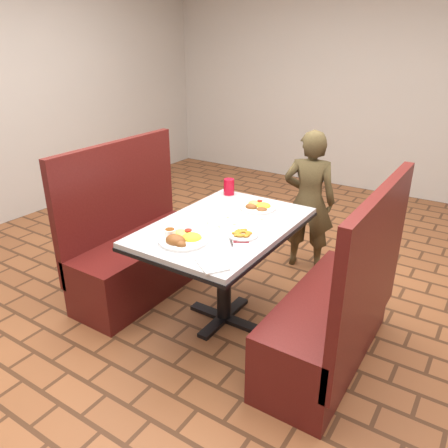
{
  "coord_description": "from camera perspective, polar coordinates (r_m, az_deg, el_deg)",
  "views": [
    {
      "loc": [
        1.44,
        -2.21,
        1.88
      ],
      "look_at": [
        0.0,
        0.0,
        0.75
      ],
      "focal_mm": 35.0,
      "sensor_mm": 36.0,
      "label": 1
    }
  ],
  "objects": [
    {
      "name": "booth_bench_right",
      "position": [
        2.77,
        14.27,
        -11.62
      ],
      "size": [
        0.47,
        1.2,
        1.17
      ],
      "color": "#571713",
      "rests_on": "ground"
    },
    {
      "name": "near_dinner_plate",
      "position": [
        2.62,
        -5.49,
        -1.66
      ],
      "size": [
        0.3,
        0.3,
        0.09
      ],
      "rotation": [
        0.0,
        0.0,
        -0.41
      ],
      "color": "white",
      "rests_on": "dining_table"
    },
    {
      "name": "fork_utensil",
      "position": [
        2.62,
        -6.55,
        -2.2
      ],
      "size": [
        0.03,
        0.15,
        0.0
      ],
      "primitive_type": "cube",
      "rotation": [
        0.0,
        0.0,
        0.12
      ],
      "color": "silver",
      "rests_on": "dining_table"
    },
    {
      "name": "lettuce_shreds",
      "position": [
        2.89,
        1.31,
        0.24
      ],
      "size": [
        0.28,
        0.32,
        0.0
      ],
      "primitive_type": null,
      "color": "#83AC44",
      "rests_on": "dining_table"
    },
    {
      "name": "diner_person",
      "position": [
        3.76,
        11.02,
        2.96
      ],
      "size": [
        0.5,
        0.39,
        1.21
      ],
      "primitive_type": "imported",
      "rotation": [
        0.0,
        0.0,
        3.4
      ],
      "color": "brown",
      "rests_on": "ground"
    },
    {
      "name": "maroon_napkin",
      "position": [
        2.65,
        2.26,
        -2.02
      ],
      "size": [
        0.13,
        0.13,
        0.0
      ],
      "primitive_type": "cube",
      "rotation": [
        0.0,
        0.0,
        0.54
      ],
      "color": "#5F0E15",
      "rests_on": "dining_table"
    },
    {
      "name": "spoon_utensil",
      "position": [
        2.61,
        0.93,
        -2.28
      ],
      "size": [
        0.1,
        0.11,
        0.0
      ],
      "primitive_type": "cube",
      "rotation": [
        0.0,
        0.0,
        0.69
      ],
      "color": "silver",
      "rests_on": "dining_table"
    },
    {
      "name": "booth_bench_left",
      "position": [
        3.5,
        -11.03,
        -3.51
      ],
      "size": [
        0.47,
        1.2,
        1.17
      ],
      "color": "#571713",
      "rests_on": "ground"
    },
    {
      "name": "knife_utensil",
      "position": [
        2.65,
        -5.09,
        -1.83
      ],
      "size": [
        0.04,
        0.19,
        0.0
      ],
      "primitive_type": "cube",
      "rotation": [
        0.0,
        0.0,
        -0.18
      ],
      "color": "silver",
      "rests_on": "dining_table"
    },
    {
      "name": "room",
      "position": [
        2.63,
        0.0,
        23.93
      ],
      "size": [
        7.0,
        7.04,
        2.82
      ],
      "color": "brown",
      "rests_on": "ground"
    },
    {
      "name": "paper_napkin",
      "position": [
        2.36,
        -1.56,
        -5.31
      ],
      "size": [
        0.22,
        0.21,
        0.01
      ],
      "primitive_type": "cube",
      "rotation": [
        0.0,
        0.0,
        -0.61
      ],
      "color": "white",
      "rests_on": "dining_table"
    },
    {
      "name": "red_tumbler",
      "position": [
        3.39,
        0.66,
        4.89
      ],
      "size": [
        0.08,
        0.08,
        0.12
      ],
      "primitive_type": "cylinder",
      "color": "#B90C20",
      "rests_on": "dining_table"
    },
    {
      "name": "dining_table",
      "position": [
        2.9,
        0.0,
        -1.74
      ],
      "size": [
        0.81,
        1.21,
        0.75
      ],
      "color": "#B1B4B6",
      "rests_on": "ground"
    },
    {
      "name": "far_dinner_plate",
      "position": [
        3.13,
        4.48,
        2.45
      ],
      "size": [
        0.26,
        0.26,
        0.07
      ],
      "rotation": [
        0.0,
        0.0,
        0.11
      ],
      "color": "white",
      "rests_on": "dining_table"
    },
    {
      "name": "plantain_plate",
      "position": [
        2.69,
        2.45,
        -1.33
      ],
      "size": [
        0.19,
        0.19,
        0.03
      ],
      "rotation": [
        0.0,
        0.0,
        0.34
      ],
      "color": "white",
      "rests_on": "dining_table"
    }
  ]
}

